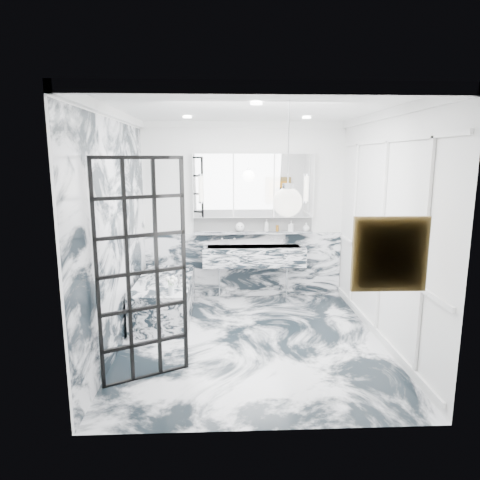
{
  "coord_description": "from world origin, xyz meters",
  "views": [
    {
      "loc": [
        -0.35,
        -5.01,
        2.25
      ],
      "look_at": [
        -0.11,
        0.5,
        1.19
      ],
      "focal_mm": 32.0,
      "sensor_mm": 36.0,
      "label": 1
    }
  ],
  "objects_px": {
    "mirror_cabinet": "(253,186)",
    "bathtub": "(165,298)",
    "trough_sink": "(254,256)",
    "crittall_door": "(143,273)"
  },
  "relations": [
    {
      "from": "bathtub",
      "to": "trough_sink",
      "type": "bearing_deg",
      "value": 26.48
    },
    {
      "from": "mirror_cabinet",
      "to": "bathtub",
      "type": "bearing_deg",
      "value": -147.94
    },
    {
      "from": "trough_sink",
      "to": "mirror_cabinet",
      "type": "xyz_separation_m",
      "value": [
        -0.0,
        0.17,
        1.09
      ]
    },
    {
      "from": "bathtub",
      "to": "mirror_cabinet",
      "type": "bearing_deg",
      "value": 32.06
    },
    {
      "from": "trough_sink",
      "to": "mirror_cabinet",
      "type": "distance_m",
      "value": 1.1
    },
    {
      "from": "trough_sink",
      "to": "bathtub",
      "type": "relative_size",
      "value": 0.97
    },
    {
      "from": "crittall_door",
      "to": "trough_sink",
      "type": "height_order",
      "value": "crittall_door"
    },
    {
      "from": "trough_sink",
      "to": "bathtub",
      "type": "bearing_deg",
      "value": -153.52
    },
    {
      "from": "mirror_cabinet",
      "to": "bathtub",
      "type": "height_order",
      "value": "mirror_cabinet"
    },
    {
      "from": "crittall_door",
      "to": "trough_sink",
      "type": "relative_size",
      "value": 1.41
    }
  ]
}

